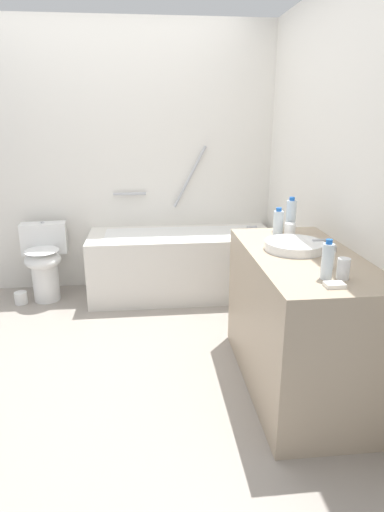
# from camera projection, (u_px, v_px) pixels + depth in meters

# --- Properties ---
(ground_plane) EXTENTS (4.04, 4.04, 0.00)m
(ground_plane) POSITION_uv_depth(u_px,v_px,m) (106.00, 351.00, 3.09)
(ground_plane) COLOR #9E9389
(wall_back_tiled) EXTENTS (3.44, 0.10, 2.42)m
(wall_back_tiled) POSITION_uv_depth(u_px,v_px,m) (110.00, 161.00, 4.02)
(wall_back_tiled) COLOR white
(wall_back_tiled) RESTS_ON ground_plane
(wall_right_mirror) EXTENTS (0.10, 3.04, 2.42)m
(wall_right_mirror) POSITION_uv_depth(u_px,v_px,m) (333.00, 178.00, 2.88)
(wall_right_mirror) COLOR white
(wall_right_mirror) RESTS_ON ground_plane
(bathtub) EXTENTS (1.67, 0.65, 1.35)m
(bathtub) POSITION_uv_depth(u_px,v_px,m) (182.00, 262.00, 4.00)
(bathtub) COLOR silver
(bathtub) RESTS_ON ground_plane
(toilet) EXTENTS (0.41, 0.51, 0.69)m
(toilet) POSITION_uv_depth(u_px,v_px,m) (44.00, 259.00, 3.89)
(toilet) COLOR white
(toilet) RESTS_ON ground_plane
(vanity_counter) EXTENTS (0.61, 1.25, 0.85)m
(vanity_counter) POSITION_uv_depth(u_px,v_px,m) (299.00, 322.00, 2.60)
(vanity_counter) COLOR tan
(vanity_counter) RESTS_ON ground_plane
(sink_basin) EXTENTS (0.35, 0.35, 0.05)m
(sink_basin) POSITION_uv_depth(u_px,v_px,m) (295.00, 246.00, 2.54)
(sink_basin) COLOR white
(sink_basin) RESTS_ON vanity_counter
(sink_faucet) EXTENTS (0.12, 0.15, 0.06)m
(sink_faucet) POSITION_uv_depth(u_px,v_px,m) (328.00, 244.00, 2.56)
(sink_faucet) COLOR #B8B8BE
(sink_faucet) RESTS_ON vanity_counter
(water_bottle_0) EXTENTS (0.06, 0.06, 0.20)m
(water_bottle_0) POSITION_uv_depth(u_px,v_px,m) (327.00, 261.00, 2.07)
(water_bottle_0) COLOR silver
(water_bottle_0) RESTS_ON vanity_counter
(water_bottle_1) EXTENTS (0.06, 0.06, 0.26)m
(water_bottle_1) POSITION_uv_depth(u_px,v_px,m) (291.00, 218.00, 2.82)
(water_bottle_1) COLOR silver
(water_bottle_1) RESTS_ON vanity_counter
(water_bottle_2) EXTENTS (0.06, 0.06, 0.19)m
(water_bottle_2) POSITION_uv_depth(u_px,v_px,m) (278.00, 224.00, 2.79)
(water_bottle_2) COLOR silver
(water_bottle_2) RESTS_ON vanity_counter
(drinking_glass_0) EXTENTS (0.06, 0.06, 0.10)m
(drinking_glass_0) POSITION_uv_depth(u_px,v_px,m) (343.00, 269.00, 2.08)
(drinking_glass_0) COLOR white
(drinking_glass_0) RESTS_ON vanity_counter
(drinking_glass_1) EXTENTS (0.07, 0.07, 0.08)m
(drinking_glass_1) POSITION_uv_depth(u_px,v_px,m) (278.00, 226.00, 2.95)
(drinking_glass_1) COLOR white
(drinking_glass_1) RESTS_ON vanity_counter
(drinking_glass_2) EXTENTS (0.07, 0.07, 0.10)m
(drinking_glass_2) POSITION_uv_depth(u_px,v_px,m) (290.00, 231.00, 2.76)
(drinking_glass_2) COLOR white
(drinking_glass_2) RESTS_ON vanity_counter
(drinking_glass_3) EXTENTS (0.06, 0.06, 0.09)m
(drinking_glass_3) POSITION_uv_depth(u_px,v_px,m) (328.00, 260.00, 2.22)
(drinking_glass_3) COLOR white
(drinking_glass_3) RESTS_ON vanity_counter
(soap_dish) EXTENTS (0.09, 0.06, 0.02)m
(soap_dish) POSITION_uv_depth(u_px,v_px,m) (335.00, 285.00, 1.99)
(soap_dish) COLOR white
(soap_dish) RESTS_ON vanity_counter
(toilet_paper_roll) EXTENTS (0.11, 0.11, 0.11)m
(toilet_paper_roll) POSITION_uv_depth(u_px,v_px,m) (21.00, 298.00, 3.87)
(toilet_paper_roll) COLOR white
(toilet_paper_roll) RESTS_ON ground_plane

